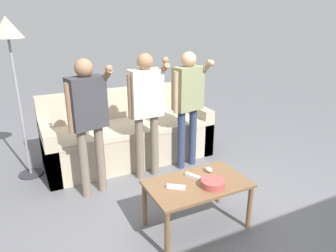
% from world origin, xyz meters
% --- Properties ---
extents(ground_plane, '(12.00, 12.00, 0.00)m').
position_xyz_m(ground_plane, '(0.00, 0.00, 0.00)').
color(ground_plane, slate).
extents(couch, '(2.13, 0.85, 0.89)m').
position_xyz_m(couch, '(-0.19, 1.42, 0.32)').
color(couch, '#B7A88E').
rests_on(couch, ground).
extents(coffee_table, '(0.89, 0.53, 0.45)m').
position_xyz_m(coffee_table, '(-0.13, -0.25, 0.39)').
color(coffee_table, brown).
rests_on(coffee_table, ground).
extents(snack_bowl, '(0.21, 0.21, 0.06)m').
position_xyz_m(snack_bowl, '(-0.05, -0.36, 0.48)').
color(snack_bowl, '#B24C47').
rests_on(snack_bowl, coffee_table).
extents(game_remote_nunchuk, '(0.06, 0.09, 0.05)m').
position_xyz_m(game_remote_nunchuk, '(0.07, -0.12, 0.47)').
color(game_remote_nunchuk, white).
rests_on(game_remote_nunchuk, coffee_table).
extents(floor_lamp, '(0.33, 0.33, 1.82)m').
position_xyz_m(floor_lamp, '(-1.42, 1.47, 1.57)').
color(floor_lamp, '#2D2D33').
rests_on(floor_lamp, ground).
extents(player_left, '(0.46, 0.29, 1.45)m').
position_xyz_m(player_left, '(-0.82, 0.73, 0.91)').
color(player_left, '#756656').
rests_on(player_left, ground).
extents(player_center, '(0.43, 0.28, 1.45)m').
position_xyz_m(player_center, '(-0.16, 0.82, 0.91)').
color(player_center, '#756656').
rests_on(player_center, ground).
extents(player_right, '(0.45, 0.31, 1.44)m').
position_xyz_m(player_right, '(0.40, 0.85, 0.90)').
color(player_right, '#2D3856').
rests_on(player_right, ground).
extents(game_remote_wand_near, '(0.09, 0.15, 0.03)m').
position_xyz_m(game_remote_wand_near, '(-0.12, -0.16, 0.46)').
color(game_remote_wand_near, white).
rests_on(game_remote_wand_near, coffee_table).
extents(game_remote_wand_far, '(0.15, 0.13, 0.03)m').
position_xyz_m(game_remote_wand_far, '(-0.34, -0.25, 0.46)').
color(game_remote_wand_far, white).
rests_on(game_remote_wand_far, coffee_table).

